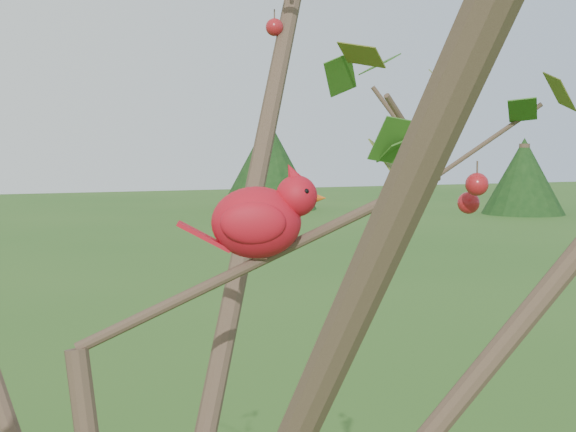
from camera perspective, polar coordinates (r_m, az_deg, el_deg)
name	(u,v)px	position (r m, az deg, el deg)	size (l,w,h in m)	color
crabapple_tree	(145,241)	(1.11, -10.15, -1.74)	(2.35, 2.05, 2.95)	#433024
cardinal	(261,219)	(1.26, -1.91, -0.19)	(0.23, 0.15, 0.17)	red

